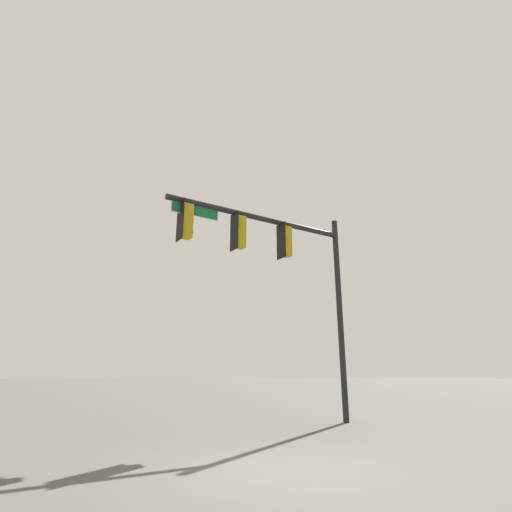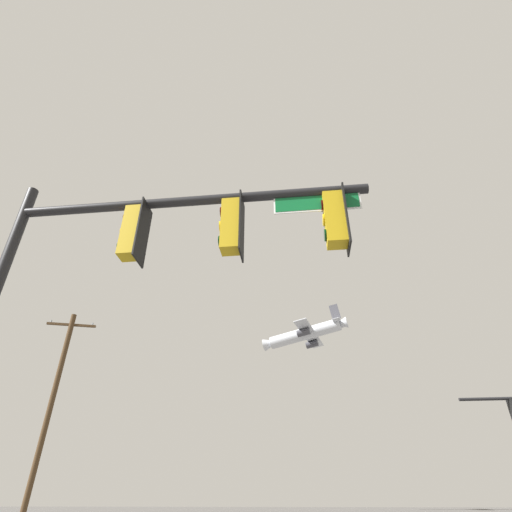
# 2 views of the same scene
# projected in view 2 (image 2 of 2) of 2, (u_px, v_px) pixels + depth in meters

# --- Properties ---
(signal_pole_near) EXTENTS (6.96, 0.83, 7.39)m
(signal_pole_near) POSITION_uv_depth(u_px,v_px,m) (150.00, 258.00, 7.20)
(signal_pole_near) COLOR black
(signal_pole_near) RESTS_ON ground_plane
(utility_pole) EXTENTS (2.44, 1.03, 10.76)m
(utility_pole) POSITION_uv_depth(u_px,v_px,m) (49.00, 412.00, 19.73)
(utility_pole) COLOR #47331E
(utility_pole) RESTS_ON ground_plane
(airplane) EXTENTS (27.57, 24.95, 12.53)m
(airplane) POSITION_uv_depth(u_px,v_px,m) (304.00, 334.00, 124.25)
(airplane) COLOR silver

